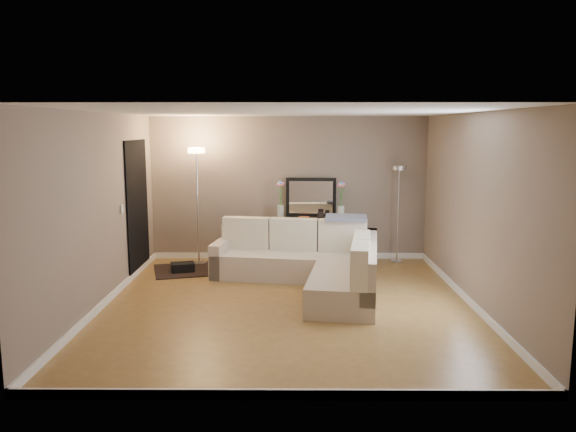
{
  "coord_description": "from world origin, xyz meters",
  "views": [
    {
      "loc": [
        0.05,
        -7.41,
        2.4
      ],
      "look_at": [
        0.0,
        0.8,
        1.1
      ],
      "focal_mm": 35.0,
      "sensor_mm": 36.0,
      "label": 1
    }
  ],
  "objects_px": {
    "console_table": "(306,238)",
    "floor_lamp_unlit": "(399,195)",
    "sectional_sofa": "(313,263)",
    "floor_lamp_lit": "(197,183)"
  },
  "relations": [
    {
      "from": "console_table",
      "to": "floor_lamp_unlit",
      "type": "relative_size",
      "value": 0.74
    },
    {
      "from": "floor_lamp_lit",
      "to": "floor_lamp_unlit",
      "type": "bearing_deg",
      "value": 2.55
    },
    {
      "from": "console_table",
      "to": "floor_lamp_unlit",
      "type": "xyz_separation_m",
      "value": [
        1.63,
        -0.04,
        0.79
      ]
    },
    {
      "from": "console_table",
      "to": "floor_lamp_lit",
      "type": "height_order",
      "value": "floor_lamp_lit"
    },
    {
      "from": "sectional_sofa",
      "to": "console_table",
      "type": "distance_m",
      "value": 1.49
    },
    {
      "from": "console_table",
      "to": "floor_lamp_unlit",
      "type": "height_order",
      "value": "floor_lamp_unlit"
    },
    {
      "from": "sectional_sofa",
      "to": "floor_lamp_lit",
      "type": "xyz_separation_m",
      "value": [
        -1.97,
        1.28,
        1.11
      ]
    },
    {
      "from": "console_table",
      "to": "floor_lamp_unlit",
      "type": "bearing_deg",
      "value": -1.48
    },
    {
      "from": "sectional_sofa",
      "to": "floor_lamp_unlit",
      "type": "xyz_separation_m",
      "value": [
        1.56,
        1.44,
        0.89
      ]
    },
    {
      "from": "sectional_sofa",
      "to": "console_table",
      "type": "height_order",
      "value": "sectional_sofa"
    }
  ]
}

